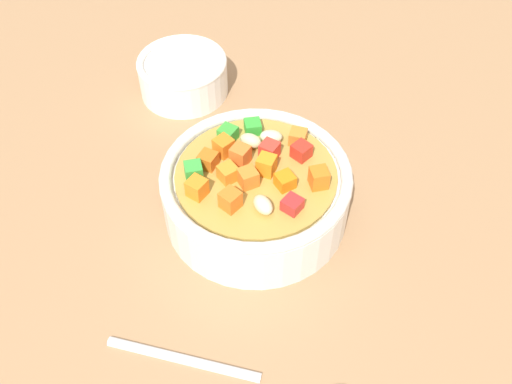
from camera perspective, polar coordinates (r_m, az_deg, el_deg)
ground_plane at (r=50.91cm, az=0.00°, el=-2.80°), size 140.00×140.00×2.00cm
soup_bowl_main at (r=47.84cm, az=-0.01°, el=0.17°), size 15.70×15.70×6.68cm
spoon at (r=41.96cm, az=0.92°, el=-17.90°), size 19.04×6.54×0.93cm
side_bowl_small at (r=61.08cm, az=-7.24°, el=11.46°), size 9.21×9.21×4.14cm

